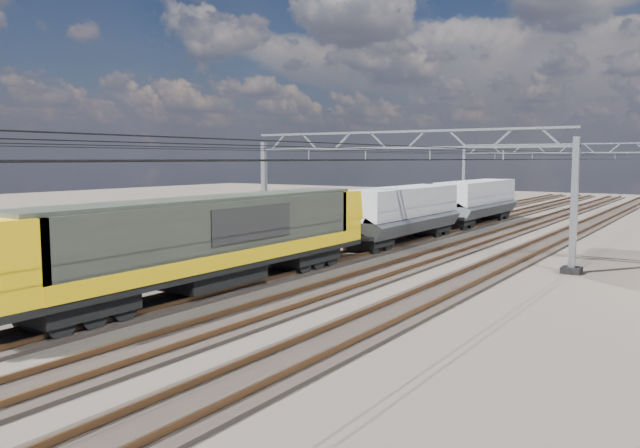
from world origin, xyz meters
The scene contains 11 objects.
ground centered at (0.00, 0.00, 0.00)m, with size 160.00×160.00×0.00m, color #2A251F.
track_outer_west centered at (-6.00, 0.00, 0.07)m, with size 2.60×140.00×0.30m.
track_loco centered at (-2.00, 0.00, 0.07)m, with size 2.60×140.00×0.30m.
track_inner_east centered at (2.00, 0.00, 0.07)m, with size 2.60×140.00×0.30m.
track_outer_east centered at (6.00, 0.00, 0.07)m, with size 2.60×140.00×0.30m.
catenary_gantry_mid centered at (0.00, 4.00, 3.91)m, with size 19.90×0.90×7.11m.
catenary_gantry_far centered at (0.00, 40.00, 3.91)m, with size 19.90×0.90×7.11m.
overhead_wires centered at (0.00, 8.00, 5.75)m, with size 12.03×140.00×0.53m.
locomotive centered at (-2.00, -8.84, 2.33)m, with size 2.76×21.10×3.62m.
hopper_wagon_lead centered at (-2.00, 8.86, 2.23)m, with size 3.38×13.00×3.25m.
hopper_wagon_mid centered at (-2.00, 23.06, 2.23)m, with size 3.38×13.00×3.25m.
Camera 1 is at (15.76, -27.69, 5.55)m, focal length 35.00 mm.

